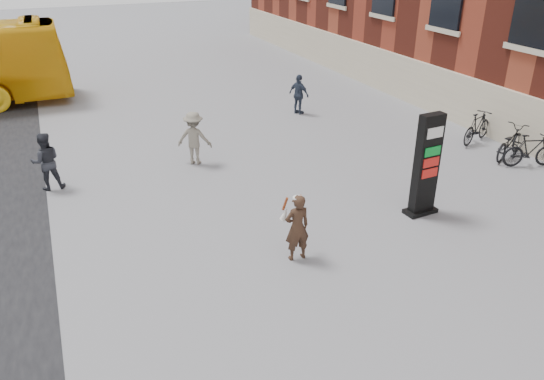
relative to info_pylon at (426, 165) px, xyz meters
name	(u,v)px	position (x,y,z in m)	size (l,w,h in m)	color
ground	(312,270)	(-3.70, -1.21, -1.30)	(100.00, 100.00, 0.00)	#9E9EA3
info_pylon	(426,165)	(0.00, 0.00, 0.00)	(0.86, 0.47, 2.61)	black
woman	(297,227)	(-3.80, -0.65, -0.52)	(0.58, 0.51, 1.54)	black
pedestrian_a	(46,161)	(-8.57, 5.23, -0.49)	(0.79, 0.61, 1.62)	#2C2E35
pedestrian_b	(194,138)	(-4.35, 5.40, -0.48)	(1.06, 0.61, 1.64)	gray
pedestrian_c	(299,94)	(0.76, 8.68, -0.53)	(0.91, 0.38, 1.55)	#2D3749
bike_5	(531,151)	(4.90, 1.18, -0.79)	(0.48, 1.70, 1.02)	black
bike_6	(510,142)	(4.90, 2.00, -0.81)	(0.66, 1.89, 0.99)	black
bike_7	(477,127)	(4.90, 3.43, -0.77)	(0.50, 1.77, 1.06)	black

